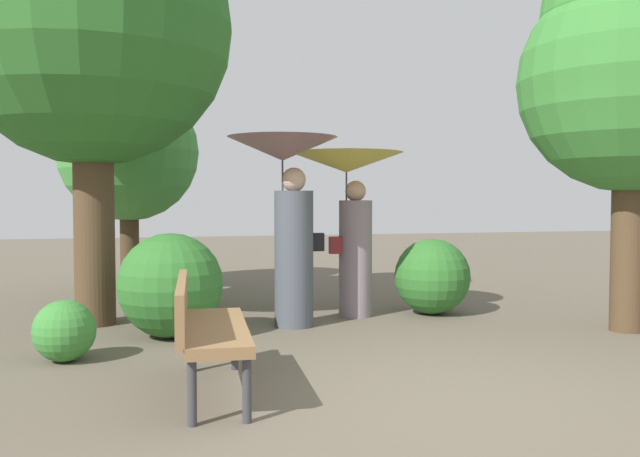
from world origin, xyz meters
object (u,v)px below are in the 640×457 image
at_px(person_left, 288,196).
at_px(park_bench, 204,324).
at_px(tree_near_right, 632,60).
at_px(person_right, 350,195).
at_px(tree_near_left, 128,140).

relative_size(person_left, park_bench, 1.35).
bearing_deg(tree_near_right, person_right, 149.18).
height_order(person_left, park_bench, person_left).
height_order(person_right, tree_near_right, tree_near_right).
height_order(person_right, tree_near_left, tree_near_left).
distance_m(person_left, tree_near_right, 3.88).
xyz_separation_m(person_left, tree_near_left, (-1.76, 3.35, 0.84)).
bearing_deg(tree_near_right, tree_near_left, 139.36).
bearing_deg(park_bench, tree_near_left, 10.38).
height_order(person_right, park_bench, person_right).
xyz_separation_m(person_right, park_bench, (-1.92, -2.79, -0.93)).
xyz_separation_m(park_bench, tree_near_right, (4.53, 1.24, 2.33)).
bearing_deg(person_left, park_bench, 149.05).
bearing_deg(person_left, tree_near_right, -114.08).
height_order(tree_near_left, tree_near_right, tree_near_right).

